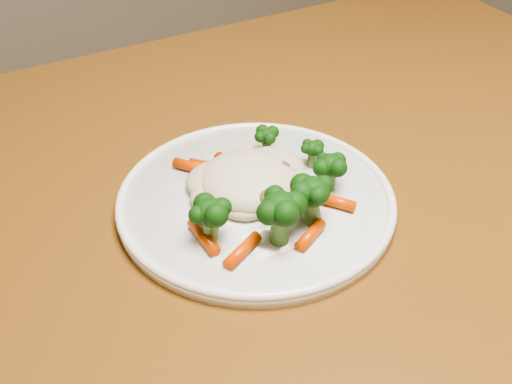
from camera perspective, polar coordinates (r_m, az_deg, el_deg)
dining_table at (r=0.80m, az=1.08°, el=-3.80°), size 1.19×0.79×0.75m
plate at (r=0.68m, az=0.00°, el=-0.91°), size 0.29×0.29×0.01m
meal at (r=0.66m, az=0.65°, el=0.66°), size 0.20×0.20×0.05m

